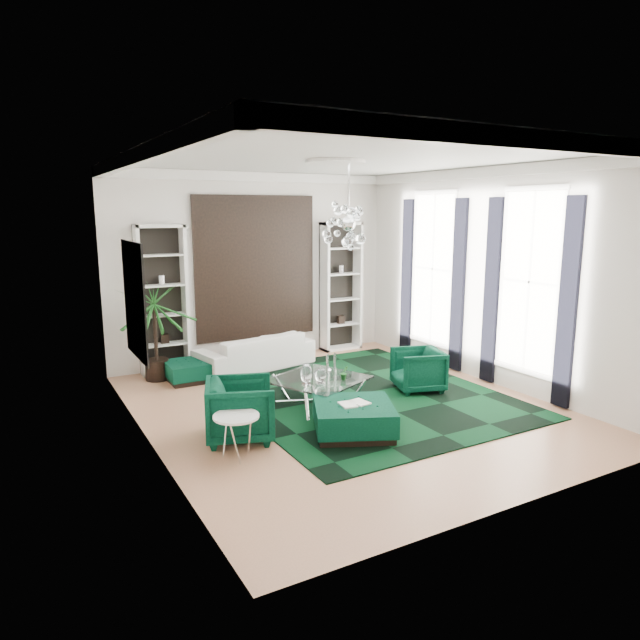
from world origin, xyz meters
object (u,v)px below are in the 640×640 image
sofa (255,351)px  armchair_right (418,370)px  coffee_table (318,392)px  palm (154,318)px  armchair_left (240,410)px  side_table (237,437)px  ottoman_front (354,419)px  ottoman_side (189,371)px

sofa → armchair_right: bearing=114.9°
coffee_table → palm: size_ratio=0.56×
armchair_left → coffee_table: (1.57, 0.68, -0.19)m
side_table → ottoman_front: bearing=-1.2°
armchair_left → armchair_right: size_ratio=1.13×
armchair_right → ottoman_side: armchair_right is taller
ottoman_front → side_table: bearing=178.8°
armchair_right → palm: palm is taller
armchair_left → coffee_table: 1.72m
ottoman_front → side_table: 1.70m
coffee_table → ottoman_side: (-1.40, 2.29, -0.04)m
ottoman_side → armchair_right: bearing=-37.1°
armchair_left → sofa: bearing=-6.1°
sofa → armchair_right: 3.26m
sofa → ottoman_front: (-0.11, -3.75, -0.13)m
ottoman_front → sofa: bearing=88.3°
armchair_left → ottoman_side: armchair_left is taller
armchair_right → palm: size_ratio=0.35×
armchair_left → coffee_table: bearing=-46.8°
side_table → sofa: bearing=64.0°
sofa → side_table: (-1.81, -3.71, -0.06)m
palm → armchair_right: bearing=-37.0°
armchair_right → side_table: 3.86m
sofa → palm: 2.03m
coffee_table → ottoman_side: 2.69m
armchair_right → ottoman_front: size_ratio=0.75×
armchair_right → ottoman_side: bearing=-108.7°
sofa → coffee_table: (0.03, -2.48, -0.12)m
armchair_right → ottoman_front: 2.29m
armchair_left → armchair_right: bearing=-61.8°
sofa → ottoman_side: bearing=-3.1°
armchair_right → coffee_table: bearing=-76.9°
ottoman_side → sofa: bearing=7.6°
sofa → armchair_left: bearing=53.3°
side_table → armchair_left: bearing=64.1°
coffee_table → sofa: bearing=90.7°
sofa → side_table: sofa is taller
armchair_right → palm: bearing=-108.5°
palm → armchair_left: bearing=-84.5°
ottoman_side → palm: palm is taller
armchair_right → ottoman_front: (-2.00, -1.10, -0.15)m
ottoman_front → coffee_table: bearing=83.7°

